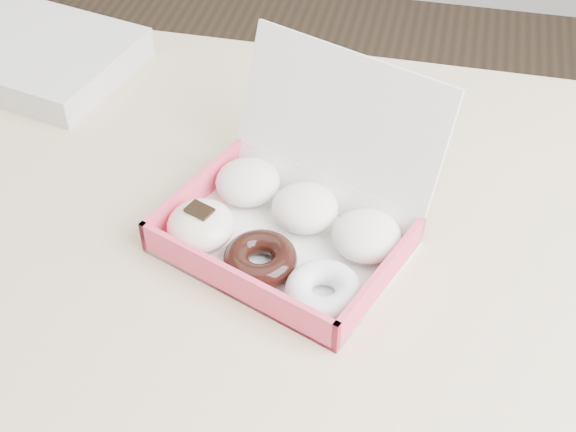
# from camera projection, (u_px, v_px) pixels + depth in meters

# --- Properties ---
(table) EXTENTS (1.20, 0.80, 0.75)m
(table) POSITION_uv_depth(u_px,v_px,m) (161.00, 252.00, 1.04)
(table) COLOR #D2B98A
(table) RESTS_ON ground
(donut_box) EXTENTS (0.34, 0.33, 0.19)m
(donut_box) POSITION_uv_depth(u_px,v_px,m) (289.00, 220.00, 0.93)
(donut_box) COLOR white
(donut_box) RESTS_ON table
(newspapers) EXTENTS (0.32, 0.27, 0.04)m
(newspapers) POSITION_uv_depth(u_px,v_px,m) (37.00, 55.00, 1.20)
(newspapers) COLOR white
(newspapers) RESTS_ON table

